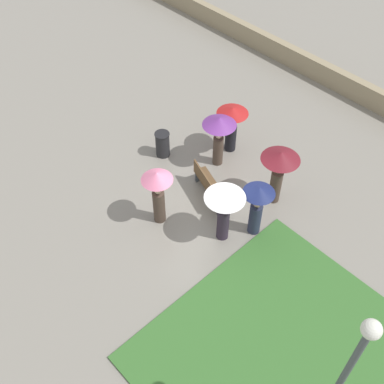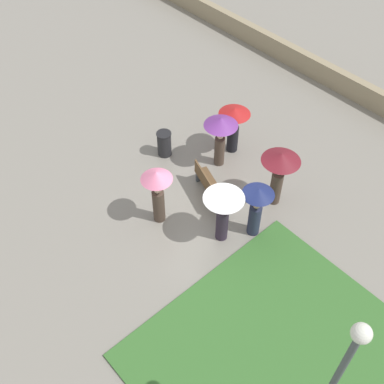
% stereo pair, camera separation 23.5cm
% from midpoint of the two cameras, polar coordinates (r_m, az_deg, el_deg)
% --- Properties ---
extents(ground_plane, '(90.00, 90.00, 0.00)m').
position_cam_midpoint_polar(ground_plane, '(14.73, 1.19, -2.56)').
color(ground_plane, gray).
extents(parapet_wall, '(45.00, 0.35, 0.83)m').
position_cam_midpoint_polar(parapet_wall, '(19.66, 19.18, 11.10)').
color(parapet_wall, gray).
rests_on(parapet_wall, ground_plane).
extents(park_bench, '(1.83, 0.97, 0.90)m').
position_cam_midpoint_polar(park_bench, '(14.84, 1.66, 0.64)').
color(park_bench, brown).
rests_on(park_bench, ground_plane).
extents(lamp_post, '(0.32, 0.32, 5.02)m').
position_cam_midpoint_polar(lamp_post, '(9.08, 16.83, -20.12)').
color(lamp_post, '#474C51').
rests_on(lamp_post, ground_plane).
extents(trash_bin, '(0.51, 0.51, 0.92)m').
position_cam_midpoint_polar(trash_bin, '(16.28, -3.92, 5.68)').
color(trash_bin, '#232326').
rests_on(trash_bin, ground_plane).
extents(crowd_person_red, '(1.05, 1.05, 1.76)m').
position_cam_midpoint_polar(crowd_person_red, '(16.02, 4.32, 8.34)').
color(crowd_person_red, black).
rests_on(crowd_person_red, ground_plane).
extents(crowd_person_navy, '(0.91, 0.91, 1.86)m').
position_cam_midpoint_polar(crowd_person_navy, '(13.49, 7.25, -1.33)').
color(crowd_person_navy, '#282D47').
rests_on(crowd_person_navy, ground_plane).
extents(crowd_person_purple, '(1.09, 1.09, 1.91)m').
position_cam_midpoint_polar(crowd_person_purple, '(15.33, 2.79, 7.37)').
color(crowd_person_purple, '#47382D').
rests_on(crowd_person_purple, ground_plane).
extents(crowd_person_white, '(1.15, 1.15, 1.90)m').
position_cam_midpoint_polar(crowd_person_white, '(13.15, 3.35, -1.59)').
color(crowd_person_white, '#2D2333').
rests_on(crowd_person_white, ground_plane).
extents(crowd_person_maroon, '(1.16, 1.16, 1.99)m').
position_cam_midpoint_polar(crowd_person_maroon, '(14.26, 9.83, 3.08)').
color(crowd_person_maroon, '#47382D').
rests_on(crowd_person_maroon, ground_plane).
extents(crowd_person_pink, '(0.91, 0.91, 1.99)m').
position_cam_midpoint_polar(crowd_person_pink, '(13.62, -4.57, 0.36)').
color(crowd_person_pink, '#47382D').
rests_on(crowd_person_pink, ground_plane).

